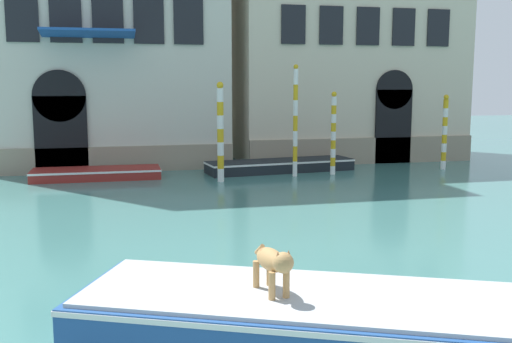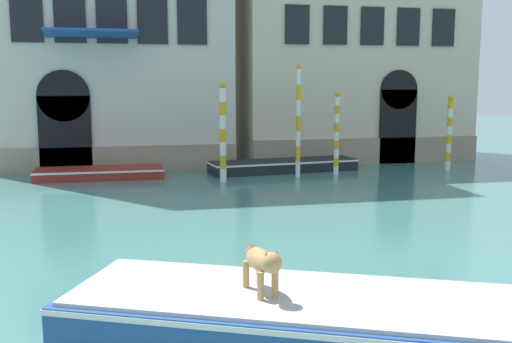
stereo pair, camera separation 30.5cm
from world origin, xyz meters
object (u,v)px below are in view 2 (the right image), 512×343
mooring_pole_2 (449,132)px  mooring_pole_1 (337,133)px  mooring_pole_3 (298,121)px  mooring_pole_0 (223,132)px  boat_moored_near_palazzo (100,173)px  boat_moored_far (284,165)px  boat_foreground (308,317)px  dog_on_deck (262,262)px

mooring_pole_2 → mooring_pole_1: bearing=-177.0°
mooring_pole_1 → mooring_pole_3: mooring_pole_3 is taller
mooring_pole_0 → mooring_pole_2: bearing=5.7°
boat_moored_near_palazzo → boat_moored_far: 7.69m
boat_moored_near_palazzo → mooring_pole_3: size_ratio=1.11×
boat_moored_far → mooring_pole_1: 2.75m
boat_moored_far → mooring_pole_0: 3.99m
mooring_pole_0 → boat_foreground: bearing=-94.5°
boat_foreground → mooring_pole_0: size_ratio=1.97×
mooring_pole_3 → dog_on_deck: bearing=-108.3°
boat_foreground → boat_moored_near_palazzo: (-3.56, 16.53, -0.17)m
boat_foreground → dog_on_deck: size_ratio=6.84×
boat_moored_near_palazzo → boat_moored_far: size_ratio=0.76×
boat_moored_far → mooring_pole_2: bearing=-15.1°
mooring_pole_0 → mooring_pole_3: mooring_pole_3 is taller
boat_moored_near_palazzo → mooring_pole_1: bearing=-6.2°
boat_moored_far → mooring_pole_0: size_ratio=1.71×
boat_moored_near_palazzo → mooring_pole_1: 9.78m
boat_moored_far → mooring_pole_0: bearing=-152.4°
boat_foreground → boat_moored_near_palazzo: 16.91m
boat_foreground → mooring_pole_0: (1.15, 14.68, 1.55)m
boat_foreground → mooring_pole_3: (4.34, 15.28, 1.89)m
dog_on_deck → mooring_pole_3: (5.00, 15.12, 1.05)m
mooring_pole_0 → mooring_pole_3: bearing=10.7°
dog_on_deck → boat_moored_near_palazzo: 16.65m
boat_moored_near_palazzo → mooring_pole_0: size_ratio=1.31×
mooring_pole_1 → mooring_pole_2: bearing=3.0°
mooring_pole_1 → mooring_pole_3: size_ratio=0.76×
mooring_pole_0 → mooring_pole_3: (3.19, 0.60, 0.34)m
dog_on_deck → mooring_pole_1: 16.67m
boat_moored_far → boat_moored_near_palazzo: bearing=174.5°
boat_moored_far → mooring_pole_3: bearing=-88.7°
boat_foreground → dog_on_deck: (-0.66, 0.17, 0.83)m
boat_foreground → mooring_pole_3: bearing=98.7°
dog_on_deck → mooring_pole_1: (6.70, 15.25, 0.51)m
mooring_pole_2 → mooring_pole_3: bearing=-176.6°
boat_foreground → boat_moored_near_palazzo: size_ratio=1.50×
boat_foreground → mooring_pole_2: (11.35, 15.70, 1.27)m
boat_moored_near_palazzo → mooring_pole_0: bearing=-21.0°
boat_moored_far → mooring_pole_1: mooring_pole_1 is taller
boat_moored_near_palazzo → mooring_pole_1: size_ratio=1.46×
mooring_pole_0 → mooring_pole_1: (4.89, 0.74, -0.20)m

